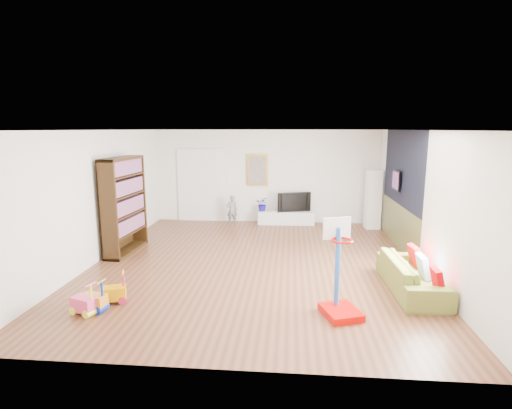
# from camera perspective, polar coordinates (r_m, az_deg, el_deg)

# --- Properties ---
(floor) EXTENTS (6.50, 7.50, 0.00)m
(floor) POSITION_cam_1_polar(r_m,az_deg,el_deg) (8.34, -0.24, -8.30)
(floor) COLOR brown
(floor) RESTS_ON ground
(ceiling) EXTENTS (6.50, 7.50, 0.00)m
(ceiling) POSITION_cam_1_polar(r_m,az_deg,el_deg) (7.88, -0.26, 10.59)
(ceiling) COLOR white
(ceiling) RESTS_ON ground
(wall_back) EXTENTS (6.50, 0.00, 2.70)m
(wall_back) POSITION_cam_1_polar(r_m,az_deg,el_deg) (11.70, 1.42, 4.02)
(wall_back) COLOR silver
(wall_back) RESTS_ON ground
(wall_front) EXTENTS (6.50, 0.00, 2.70)m
(wall_front) POSITION_cam_1_polar(r_m,az_deg,el_deg) (4.38, -4.72, -7.56)
(wall_front) COLOR white
(wall_front) RESTS_ON ground
(wall_left) EXTENTS (0.00, 7.50, 2.70)m
(wall_left) POSITION_cam_1_polar(r_m,az_deg,el_deg) (8.90, -21.57, 1.12)
(wall_left) COLOR white
(wall_left) RESTS_ON ground
(wall_right) EXTENTS (0.00, 7.50, 2.70)m
(wall_right) POSITION_cam_1_polar(r_m,az_deg,el_deg) (8.36, 22.52, 0.48)
(wall_right) COLOR silver
(wall_right) RESTS_ON ground
(navy_accent) EXTENTS (0.01, 3.20, 1.70)m
(navy_accent) POSITION_cam_1_polar(r_m,az_deg,el_deg) (9.63, 20.18, 4.90)
(navy_accent) COLOR black
(navy_accent) RESTS_ON wall_right
(olive_wainscot) EXTENTS (0.01, 3.20, 1.00)m
(olive_wainscot) POSITION_cam_1_polar(r_m,az_deg,el_deg) (9.84, 19.67, -2.94)
(olive_wainscot) COLOR brown
(olive_wainscot) RESTS_ON wall_right
(doorway) EXTENTS (1.45, 0.06, 2.10)m
(doorway) POSITION_cam_1_polar(r_m,az_deg,el_deg) (11.97, -7.73, 2.63)
(doorway) COLOR white
(doorway) RESTS_ON ground
(painting_back) EXTENTS (0.62, 0.06, 0.92)m
(painting_back) POSITION_cam_1_polar(r_m,az_deg,el_deg) (11.66, 0.18, 4.99)
(painting_back) COLOR gold
(painting_back) RESTS_ON wall_back
(artwork_right) EXTENTS (0.04, 0.56, 0.46)m
(artwork_right) POSITION_cam_1_polar(r_m,az_deg,el_deg) (9.83, 19.40, 3.30)
(artwork_right) COLOR #7F3F8C
(artwork_right) RESTS_ON wall_right
(media_console) EXTENTS (1.64, 0.45, 0.38)m
(media_console) POSITION_cam_1_polar(r_m,az_deg,el_deg) (11.61, 4.32, -1.87)
(media_console) COLOR silver
(media_console) RESTS_ON ground
(tall_cabinet) EXTENTS (0.40, 0.40, 1.63)m
(tall_cabinet) POSITION_cam_1_polar(r_m,az_deg,el_deg) (11.44, 16.39, 0.72)
(tall_cabinet) COLOR white
(tall_cabinet) RESTS_ON ground
(bookshelf) EXTENTS (0.47, 1.47, 2.12)m
(bookshelf) POSITION_cam_1_polar(r_m,az_deg,el_deg) (9.28, -18.33, -0.12)
(bookshelf) COLOR #311E0B
(bookshelf) RESTS_ON ground
(sofa) EXTENTS (0.80, 1.91, 0.55)m
(sofa) POSITION_cam_1_polar(r_m,az_deg,el_deg) (7.38, 21.35, -9.37)
(sofa) COLOR olive
(sofa) RESTS_ON ground
(basketball_hoop) EXTENTS (0.67, 0.74, 1.45)m
(basketball_hoop) POSITION_cam_1_polar(r_m,az_deg,el_deg) (5.99, 12.26, -8.98)
(basketball_hoop) COLOR #CC0400
(basketball_hoop) RESTS_ON ground
(ride_on_yellow) EXTENTS (0.43, 0.34, 0.50)m
(ride_on_yellow) POSITION_cam_1_polar(r_m,az_deg,el_deg) (6.83, -19.73, -11.15)
(ride_on_yellow) COLOR #E9A001
(ride_on_yellow) RESTS_ON ground
(ride_on_orange) EXTENTS (0.40, 0.29, 0.49)m
(ride_on_orange) POSITION_cam_1_polar(r_m,az_deg,el_deg) (6.65, -22.24, -11.95)
(ride_on_orange) COLOR orange
(ride_on_orange) RESTS_ON ground
(ride_on_pink) EXTENTS (0.43, 0.35, 0.50)m
(ride_on_pink) POSITION_cam_1_polar(r_m,az_deg,el_deg) (6.60, -23.39, -12.19)
(ride_on_pink) COLOR #E94272
(ride_on_pink) RESTS_ON ground
(child) EXTENTS (0.36, 0.30, 0.85)m
(child) POSITION_cam_1_polar(r_m,az_deg,el_deg) (11.48, -3.46, -0.81)
(child) COLOR slate
(child) RESTS_ON ground
(tv) EXTENTS (0.98, 0.41, 0.56)m
(tv) POSITION_cam_1_polar(r_m,az_deg,el_deg) (11.55, 5.34, 0.43)
(tv) COLOR black
(tv) RESTS_ON media_console
(vase_plant) EXTENTS (0.44, 0.40, 0.42)m
(vase_plant) POSITION_cam_1_polar(r_m,az_deg,el_deg) (11.53, 0.97, 0.09)
(vase_plant) COLOR #170E99
(vase_plant) RESTS_ON media_console
(pillow_left) EXTENTS (0.10, 0.35, 0.35)m
(pillow_left) POSITION_cam_1_polar(r_m,az_deg,el_deg) (6.87, 24.48, -9.69)
(pillow_left) COLOR #A90007
(pillow_left) RESTS_ON sofa
(pillow_center) EXTENTS (0.10, 0.38, 0.38)m
(pillow_center) POSITION_cam_1_polar(r_m,az_deg,el_deg) (7.40, 22.77, -8.12)
(pillow_center) COLOR silver
(pillow_center) RESTS_ON sofa
(pillow_right) EXTENTS (0.14, 0.39, 0.38)m
(pillow_right) POSITION_cam_1_polar(r_m,az_deg,el_deg) (7.92, 21.76, -6.83)
(pillow_right) COLOR red
(pillow_right) RESTS_ON sofa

